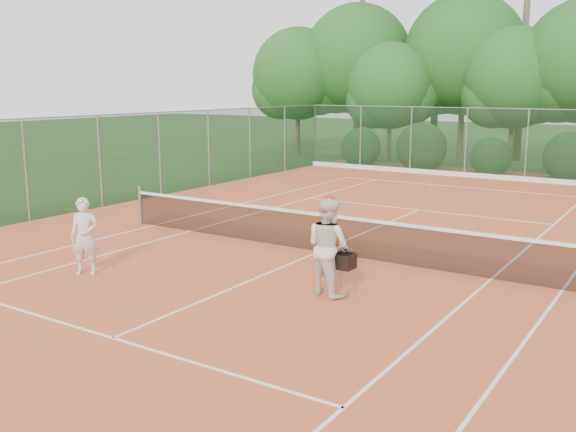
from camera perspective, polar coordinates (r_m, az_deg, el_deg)
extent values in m
plane|color=#244719|center=(15.41, 2.69, -3.30)|extent=(120.00, 120.00, 0.00)
cube|color=#D25B30|center=(15.41, 2.69, -3.27)|extent=(18.00, 36.00, 0.02)
cylinder|color=gray|center=(18.91, -13.01, 0.94)|extent=(0.10, 0.10, 1.10)
cube|color=black|center=(15.30, 2.71, -1.56)|extent=(11.87, 0.03, 0.86)
cube|color=white|center=(15.20, 2.72, 0.14)|extent=(11.87, 0.04, 0.07)
imported|color=silver|center=(14.10, -17.62, -1.72)|extent=(0.71, 0.65, 1.64)
imported|color=silver|center=(12.12, 3.59, -2.71)|extent=(1.09, 0.96, 1.88)
ellipsoid|color=red|center=(11.94, 3.64, 1.48)|extent=(0.22, 0.22, 0.14)
imported|color=gold|center=(13.45, 3.82, -2.00)|extent=(0.65, 0.99, 1.56)
cylinder|color=gray|center=(12.29, 4.02, -5.84)|extent=(0.02, 0.02, 0.50)
cylinder|color=gray|center=(12.41, 5.98, -5.70)|extent=(0.02, 0.02, 0.50)
cube|color=black|center=(12.24, 5.04, -4.00)|extent=(0.35, 0.35, 0.29)
sphere|color=#C6DE33|center=(25.08, 5.22, 2.51)|extent=(0.07, 0.07, 0.07)
sphere|color=#DAEA36|center=(25.01, 12.59, 2.25)|extent=(0.07, 0.07, 0.07)
cube|color=white|center=(26.17, 15.97, 2.42)|extent=(11.03, 0.06, 0.01)
cube|color=white|center=(18.70, -11.97, -0.84)|extent=(0.06, 23.77, 0.01)
cube|color=white|center=(13.61, 23.17, -6.14)|extent=(0.06, 23.77, 0.01)
cube|color=white|center=(17.77, -8.82, -1.37)|extent=(0.06, 23.77, 0.01)
cube|color=white|center=(13.88, 17.57, -5.41)|extent=(0.06, 23.77, 0.01)
cube|color=white|center=(21.05, 11.53, 0.53)|extent=(8.23, 0.06, 0.01)
cube|color=white|center=(10.65, -15.29, -10.42)|extent=(8.23, 0.06, 0.01)
cube|color=white|center=(15.41, 2.69, -3.22)|extent=(0.06, 12.80, 0.01)
cube|color=#19381E|center=(28.97, 17.97, 6.12)|extent=(18.00, 0.02, 3.00)
cylinder|color=gray|center=(32.49, 2.38, 7.17)|extent=(0.07, 0.07, 3.00)
cube|color=#19381E|center=(20.19, -22.30, 3.75)|extent=(0.02, 33.00, 3.00)
cylinder|color=gray|center=(32.49, 2.38, 7.17)|extent=(0.07, 0.07, 3.00)
cylinder|color=brown|center=(37.69, 0.89, 8.30)|extent=(0.26, 0.26, 3.75)
sphere|color=#20531B|center=(37.64, 0.91, 12.53)|extent=(5.25, 5.25, 5.25)
cylinder|color=brown|center=(37.50, 6.06, 8.72)|extent=(0.30, 0.30, 4.40)
sphere|color=#20531B|center=(37.49, 6.17, 13.70)|extent=(6.16, 6.16, 6.16)
cylinder|color=brown|center=(34.44, 9.00, 7.42)|extent=(0.22, 0.22, 3.20)
sphere|color=#20531B|center=(34.36, 9.12, 11.36)|extent=(4.48, 4.48, 4.48)
cylinder|color=brown|center=(35.66, 15.15, 8.34)|extent=(0.31, 0.31, 4.50)
sphere|color=#20531B|center=(35.66, 15.43, 13.69)|extent=(6.30, 6.30, 6.30)
cylinder|color=brown|center=(33.43, 19.22, 7.07)|extent=(0.24, 0.24, 3.50)
sphere|color=#20531B|center=(33.36, 19.51, 11.50)|extent=(4.90, 4.90, 4.90)
cone|color=brown|center=(39.11, 6.56, 15.13)|extent=(0.44, 0.44, 13.00)
cone|color=brown|center=(36.15, 13.10, 13.63)|extent=(0.44, 0.44, 11.00)
cone|color=brown|center=(37.05, 20.41, 16.28)|extent=(0.44, 0.44, 15.00)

